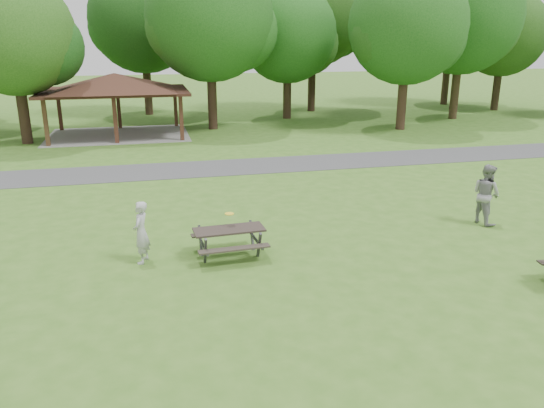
# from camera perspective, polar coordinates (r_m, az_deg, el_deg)

# --- Properties ---
(ground) EXTENTS (160.00, 160.00, 0.00)m
(ground) POSITION_cam_1_polar(r_m,az_deg,el_deg) (11.78, -0.22, -12.17)
(ground) COLOR #3C691E
(ground) RESTS_ON ground
(asphalt_path) EXTENTS (120.00, 3.20, 0.02)m
(asphalt_path) POSITION_cam_1_polar(r_m,az_deg,el_deg) (24.77, -7.66, 3.78)
(asphalt_path) COLOR #404143
(asphalt_path) RESTS_ON ground
(pavilion) EXTENTS (8.60, 7.01, 3.76)m
(pavilion) POSITION_cam_1_polar(r_m,az_deg,el_deg) (34.11, -16.57, 12.18)
(pavilion) COLOR #3D2716
(pavilion) RESTS_ON ground
(tree_row_d) EXTENTS (6.93, 6.60, 9.27)m
(tree_row_d) POSITION_cam_1_polar(r_m,az_deg,el_deg) (33.15, -25.93, 15.76)
(tree_row_d) COLOR black
(tree_row_d) RESTS_ON ground
(tree_row_e) EXTENTS (8.40, 8.00, 11.02)m
(tree_row_e) POSITION_cam_1_polar(r_m,az_deg,el_deg) (35.28, -6.56, 18.98)
(tree_row_e) COLOR black
(tree_row_e) RESTS_ON ground
(tree_row_f) EXTENTS (7.35, 7.00, 9.55)m
(tree_row_f) POSITION_cam_1_polar(r_m,az_deg,el_deg) (39.87, 1.81, 17.55)
(tree_row_f) COLOR black
(tree_row_f) RESTS_ON ground
(tree_row_g) EXTENTS (7.77, 7.40, 10.25)m
(tree_row_g) POSITION_cam_1_polar(r_m,az_deg,el_deg) (35.96, 14.46, 17.81)
(tree_row_g) COLOR #311F16
(tree_row_g) RESTS_ON ground
(tree_row_h) EXTENTS (8.61, 8.20, 11.37)m
(tree_row_h) POSITION_cam_1_polar(r_m,az_deg,el_deg) (42.00, 19.90, 18.19)
(tree_row_h) COLOR #312216
(tree_row_h) RESTS_ON ground
(tree_row_i) EXTENTS (7.14, 6.80, 9.52)m
(tree_row_i) POSITION_cam_1_polar(r_m,az_deg,el_deg) (48.24, 23.66, 16.24)
(tree_row_i) COLOR black
(tree_row_i) RESTS_ON ground
(tree_deep_b) EXTENTS (8.40, 8.00, 11.13)m
(tree_deep_b) POSITION_cam_1_polar(r_m,az_deg,el_deg) (43.00, -13.56, 18.49)
(tree_deep_b) COLOR black
(tree_deep_b) RESTS_ON ground
(tree_deep_c) EXTENTS (8.82, 8.40, 11.90)m
(tree_deep_c) POSITION_cam_1_polar(r_m,az_deg,el_deg) (44.11, 4.58, 19.59)
(tree_deep_c) COLOR black
(tree_deep_c) RESTS_ON ground
(tree_deep_d) EXTENTS (8.40, 8.00, 11.27)m
(tree_deep_d) POSITION_cam_1_polar(r_m,az_deg,el_deg) (50.90, 18.82, 18.01)
(tree_deep_d) COLOR black
(tree_deep_d) RESTS_ON ground
(picnic_table_middle) EXTENTS (2.01, 1.65, 0.84)m
(picnic_table_middle) POSITION_cam_1_polar(r_m,az_deg,el_deg) (14.66, -4.62, -3.37)
(picnic_table_middle) COLOR #2A221E
(picnic_table_middle) RESTS_ON ground
(frisbee_in_flight) EXTENTS (0.31, 0.31, 0.02)m
(frisbee_in_flight) POSITION_cam_1_polar(r_m,az_deg,el_deg) (14.75, -4.61, -1.05)
(frisbee_in_flight) COLOR yellow
(frisbee_in_flight) RESTS_ON ground
(frisbee_thrower) EXTENTS (0.59, 0.73, 1.71)m
(frisbee_thrower) POSITION_cam_1_polar(r_m,az_deg,el_deg) (14.57, -13.90, -2.99)
(frisbee_thrower) COLOR #AFAFB1
(frisbee_thrower) RESTS_ON ground
(frisbee_catcher) EXTENTS (0.92, 1.09, 1.97)m
(frisbee_catcher) POSITION_cam_1_polar(r_m,az_deg,el_deg) (18.45, 22.04, 0.99)
(frisbee_catcher) COLOR gray
(frisbee_catcher) RESTS_ON ground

